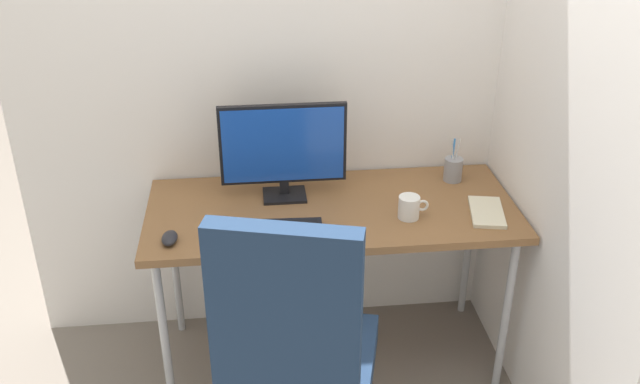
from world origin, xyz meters
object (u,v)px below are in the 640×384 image
at_px(pen_holder, 453,169).
at_px(coffee_mug, 409,207).
at_px(keyboard, 269,232).
at_px(monitor, 283,148).
at_px(mouse, 170,238).
at_px(office_chair, 295,354).
at_px(notebook, 487,212).

height_order(pen_holder, coffee_mug, pen_holder).
xyz_separation_m(keyboard, pen_holder, (0.77, 0.35, 0.04)).
height_order(monitor, mouse, monitor).
xyz_separation_m(office_chair, mouse, (-0.40, 0.44, 0.18)).
relative_size(keyboard, pen_holder, 2.13).
bearing_deg(mouse, pen_holder, 21.37).
distance_m(office_chair, keyboard, 0.49).
xyz_separation_m(mouse, pen_holder, (1.12, 0.37, 0.03)).
relative_size(monitor, keyboard, 1.24).
relative_size(mouse, pen_holder, 0.52).
relative_size(office_chair, mouse, 11.60).
bearing_deg(keyboard, monitor, 75.80).
bearing_deg(pen_holder, notebook, -79.59).
xyz_separation_m(monitor, notebook, (0.75, -0.23, -0.20)).
bearing_deg(office_chair, coffee_mug, 48.16).
height_order(keyboard, notebook, keyboard).
bearing_deg(mouse, coffee_mug, 8.58).
bearing_deg(monitor, coffee_mug, -26.38).
distance_m(monitor, keyboard, 0.36).
xyz_separation_m(monitor, coffee_mug, (0.45, -0.22, -0.16)).
height_order(keyboard, coffee_mug, coffee_mug).
xyz_separation_m(notebook, coffee_mug, (-0.30, 0.00, 0.04)).
distance_m(office_chair, coffee_mug, 0.73).
distance_m(monitor, notebook, 0.81).
bearing_deg(pen_holder, office_chair, -131.46).
relative_size(monitor, coffee_mug, 4.26).
height_order(monitor, pen_holder, monitor).
xyz_separation_m(office_chair, monitor, (0.02, 0.75, 0.37)).
height_order(keyboard, pen_holder, pen_holder).
bearing_deg(keyboard, notebook, 4.46).
bearing_deg(monitor, mouse, -144.12).
bearing_deg(monitor, pen_holder, 4.98).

